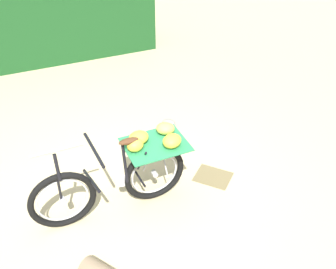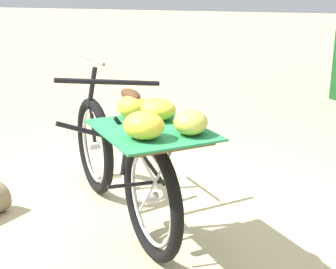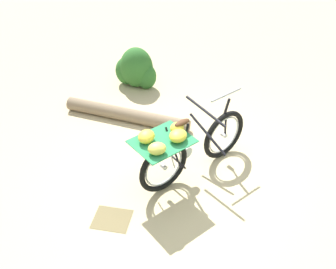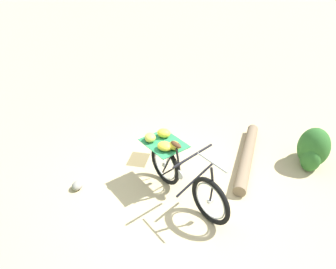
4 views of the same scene
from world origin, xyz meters
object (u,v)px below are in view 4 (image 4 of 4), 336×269
Objects in this scene: bicycle at (180,170)px; shrub_cluster at (313,149)px; fallen_log at (247,156)px; path_stone at (77,185)px.

bicycle is 1.97× the size of shrub_cluster.
shrub_cluster reaches higher than fallen_log.
bicycle reaches higher than fallen_log.
path_stone is at bearing -132.24° from bicycle.
bicycle reaches higher than path_stone.
shrub_cluster reaches higher than path_stone.
path_stone is (0.20, -1.68, -0.43)m from bicycle.
fallen_log reaches higher than path_stone.
bicycle is 1.75m from path_stone.
bicycle is 1.63m from fallen_log.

